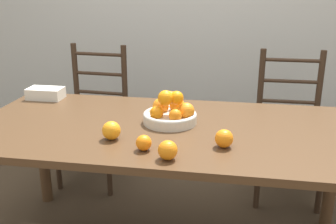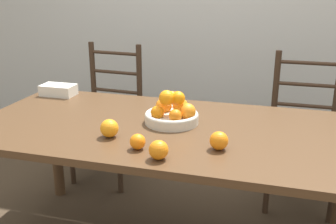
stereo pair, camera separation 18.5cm
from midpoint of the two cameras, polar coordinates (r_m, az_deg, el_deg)
name	(u,v)px [view 1 (the left image)]	position (r m, az deg, el deg)	size (l,w,h in m)	color
dining_table	(168,142)	(1.94, -2.71, -4.39)	(1.94, 0.93, 0.72)	#4C331E
fruit_bowl	(171,113)	(1.94, -2.29, -0.13)	(0.27, 0.27, 0.17)	beige
orange_loose_0	(144,143)	(1.64, -6.79, -4.52)	(0.07, 0.07, 0.07)	orange
orange_loose_1	(224,138)	(1.67, 5.00, -3.91)	(0.08, 0.08, 0.08)	orange
orange_loose_2	(111,130)	(1.77, -11.21, -2.70)	(0.08, 0.08, 0.08)	orange
orange_loose_3	(168,150)	(1.55, -3.48, -5.62)	(0.08, 0.08, 0.08)	orange
chair_left	(94,117)	(2.86, -12.53, -0.78)	(0.45, 0.43, 0.97)	#382619
chair_right	(289,129)	(2.67, 15.24, -2.38)	(0.42, 0.40, 0.97)	#382619
book_stack	(46,93)	(2.49, -19.41, 2.54)	(0.21, 0.12, 0.07)	silver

